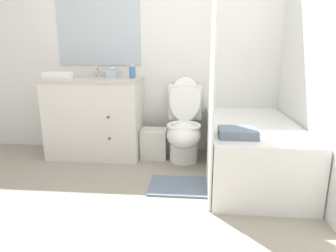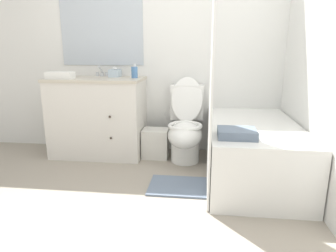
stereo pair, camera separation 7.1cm
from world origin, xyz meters
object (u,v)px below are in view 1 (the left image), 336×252
toilet (184,128)px  wastebasket (154,143)px  tissue_box (112,73)px  bath_mat (180,186)px  bath_towel_folded (238,133)px  bathtub (251,150)px  soap_dispenser (132,72)px  vanity_cabinet (96,117)px  sink_faucet (99,73)px  hand_towel_folded (57,76)px

toilet → wastebasket: size_ratio=2.77×
tissue_box → bath_mat: size_ratio=0.28×
bath_towel_folded → bath_mat: bearing=160.0°
bath_mat → bathtub: bearing=25.2°
wastebasket → soap_dispenser: (-0.23, 0.07, 0.76)m
vanity_cabinet → sink_faucet: (-0.00, 0.19, 0.45)m
sink_faucet → tissue_box: size_ratio=0.95×
tissue_box → hand_towel_folded: tissue_box is taller
tissue_box → sink_faucet: bearing=160.9°
bath_mat → wastebasket: bearing=114.2°
bathtub → soap_dispenser: bearing=157.6°
vanity_cabinet → bath_towel_folded: 1.67m
sink_faucet → wastebasket: sink_faucet is taller
bath_towel_folded → tissue_box: bearing=139.9°
toilet → bathtub: toilet is taller
tissue_box → vanity_cabinet: bearing=-142.6°
tissue_box → soap_dispenser: bearing=-20.2°
wastebasket → hand_towel_folded: (-0.96, -0.12, 0.73)m
hand_towel_folded → bath_mat: (1.29, -0.59, -0.88)m
hand_towel_folded → bath_mat: bearing=-24.8°
wastebasket → sink_faucet: bearing=161.2°
toilet → bath_mat: (-0.01, -0.67, -0.35)m
bath_towel_folded → bath_mat: (-0.44, 0.16, -0.53)m
bathtub → wastebasket: 1.05m
bathtub → tissue_box: tissue_box is taller
toilet → bath_mat: size_ratio=1.65×
vanity_cabinet → soap_dispenser: bearing=5.9°
bathtub → sink_faucet: bearing=158.3°
sink_faucet → toilet: 1.14m
soap_dispenser → bath_mat: size_ratio=0.28×
toilet → tissue_box: bearing=165.3°
sink_faucet → bath_mat: (0.96, -0.93, -0.88)m
toilet → vanity_cabinet: bearing=175.3°
bathtub → wastebasket: bathtub is taller
toilet → hand_towel_folded: hand_towel_folded is taller
vanity_cabinet → bath_mat: bearing=-37.7°
hand_towel_folded → bath_mat: hand_towel_folded is taller
toilet → bath_mat: 0.75m
vanity_cabinet → soap_dispenser: 0.63m
sink_faucet → soap_dispenser: (0.41, -0.15, 0.03)m
bathtub → soap_dispenser: 1.44m
bathtub → tissue_box: size_ratio=9.57×
vanity_cabinet → sink_faucet: size_ratio=7.05×
bathtub → soap_dispenser: soap_dispenser is taller
bath_towel_folded → toilet: bearing=117.6°
sink_faucet → tissue_box: sink_faucet is taller
soap_dispenser → bath_mat: (0.55, -0.79, -0.91)m
vanity_cabinet → hand_towel_folded: 0.58m
tissue_box → hand_towel_folded: 0.57m
tissue_box → wastebasket: bearing=-18.7°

